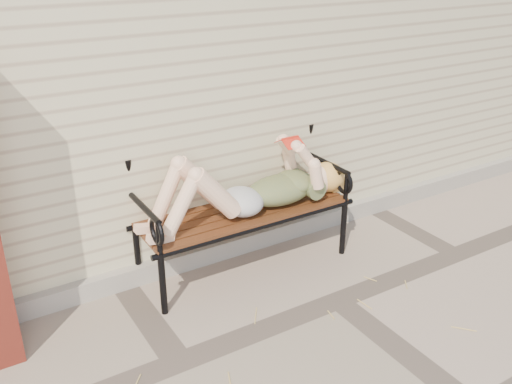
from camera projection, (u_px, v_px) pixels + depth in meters
ground at (338, 300)px, 4.11m from camera, size 80.00×80.00×0.00m
house_wall at (161, 33)px, 5.83m from camera, size 8.00×4.00×3.00m
foundation_strip at (266, 236)px, 4.83m from camera, size 8.00×0.10×0.15m
garden_bench at (237, 187)px, 4.36m from camera, size 1.79×0.71×1.16m
reading_woman at (248, 188)px, 4.24m from camera, size 1.69×0.38×0.53m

